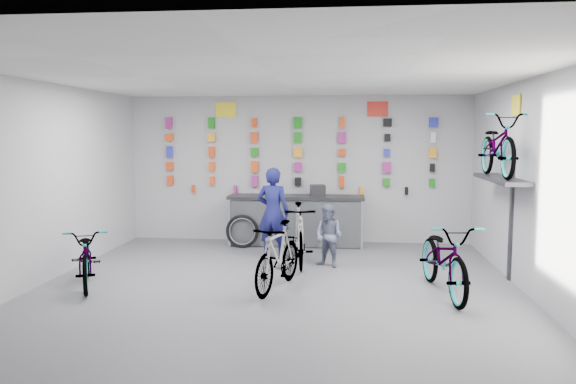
# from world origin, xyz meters

# --- Properties ---
(floor) EXTENTS (8.00, 8.00, 0.00)m
(floor) POSITION_xyz_m (0.00, 0.00, 0.00)
(floor) COLOR #535358
(floor) RESTS_ON ground
(ceiling) EXTENTS (8.00, 8.00, 0.00)m
(ceiling) POSITION_xyz_m (0.00, 0.00, 3.00)
(ceiling) COLOR white
(ceiling) RESTS_ON wall_back
(wall_back) EXTENTS (7.00, 0.00, 7.00)m
(wall_back) POSITION_xyz_m (0.00, 4.00, 1.50)
(wall_back) COLOR silver
(wall_back) RESTS_ON floor
(wall_front) EXTENTS (7.00, 0.00, 7.00)m
(wall_front) POSITION_xyz_m (0.00, -4.00, 1.50)
(wall_front) COLOR silver
(wall_front) RESTS_ON floor
(wall_left) EXTENTS (0.00, 8.00, 8.00)m
(wall_left) POSITION_xyz_m (-3.50, 0.00, 1.50)
(wall_left) COLOR silver
(wall_left) RESTS_ON floor
(wall_right) EXTENTS (0.00, 8.00, 8.00)m
(wall_right) POSITION_xyz_m (3.50, 0.00, 1.50)
(wall_right) COLOR silver
(wall_right) RESTS_ON floor
(counter) EXTENTS (2.70, 0.66, 1.00)m
(counter) POSITION_xyz_m (0.00, 3.54, 0.49)
(counter) COLOR black
(counter) RESTS_ON floor
(merch_wall) EXTENTS (5.57, 0.08, 1.57)m
(merch_wall) POSITION_xyz_m (-0.04, 3.93, 1.83)
(merch_wall) COLOR #E64316
(merch_wall) RESTS_ON wall_back
(wall_bracket) EXTENTS (0.39, 1.90, 2.00)m
(wall_bracket) POSITION_xyz_m (3.33, 1.20, 1.46)
(wall_bracket) COLOR #333338
(wall_bracket) RESTS_ON wall_right
(sign_left) EXTENTS (0.42, 0.02, 0.30)m
(sign_left) POSITION_xyz_m (-1.50, 3.98, 2.72)
(sign_left) COLOR yellow
(sign_left) RESTS_ON wall_back
(sign_right) EXTENTS (0.42, 0.02, 0.30)m
(sign_right) POSITION_xyz_m (1.60, 3.98, 2.72)
(sign_right) COLOR red
(sign_right) RESTS_ON wall_back
(sign_side) EXTENTS (0.02, 0.40, 0.30)m
(sign_side) POSITION_xyz_m (3.48, 1.20, 2.65)
(sign_side) COLOR yellow
(sign_side) RESTS_ON wall_right
(bike_left) EXTENTS (1.23, 1.78, 0.89)m
(bike_left) POSITION_xyz_m (-2.79, 0.23, 0.44)
(bike_left) COLOR gray
(bike_left) RESTS_ON floor
(bike_center) EXTENTS (0.86, 1.68, 0.97)m
(bike_center) POSITION_xyz_m (0.02, 0.31, 0.49)
(bike_center) COLOR gray
(bike_center) RESTS_ON floor
(bike_right) EXTENTS (0.94, 2.05, 1.04)m
(bike_right) POSITION_xyz_m (2.35, 0.31, 0.52)
(bike_right) COLOR gray
(bike_right) RESTS_ON floor
(bike_service) EXTENTS (0.72, 1.79, 1.05)m
(bike_service) POSITION_xyz_m (0.20, 1.86, 0.52)
(bike_service) COLOR gray
(bike_service) RESTS_ON floor
(bike_wall) EXTENTS (0.63, 1.80, 0.95)m
(bike_wall) POSITION_xyz_m (3.25, 1.20, 2.05)
(bike_wall) COLOR gray
(bike_wall) RESTS_ON wall_bracket
(clerk) EXTENTS (0.66, 0.50, 1.63)m
(clerk) POSITION_xyz_m (-0.32, 2.41, 0.82)
(clerk) COLOR #151753
(clerk) RESTS_ON floor
(customer) EXTENTS (0.65, 0.61, 1.06)m
(customer) POSITION_xyz_m (0.70, 1.76, 0.53)
(customer) COLOR slate
(customer) RESTS_ON floor
(spare_wheel) EXTENTS (0.66, 0.14, 0.66)m
(spare_wheel) POSITION_xyz_m (-1.03, 3.17, 0.33)
(spare_wheel) COLOR black
(spare_wheel) RESTS_ON floor
(register) EXTENTS (0.33, 0.35, 0.22)m
(register) POSITION_xyz_m (0.43, 3.55, 1.11)
(register) COLOR black
(register) RESTS_ON counter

